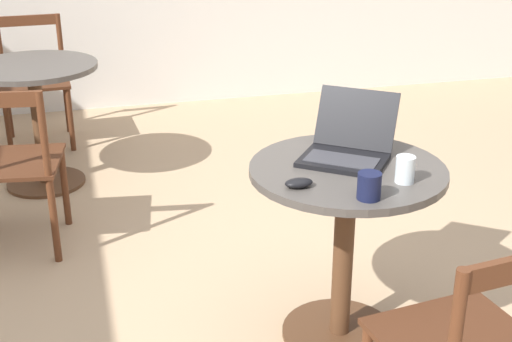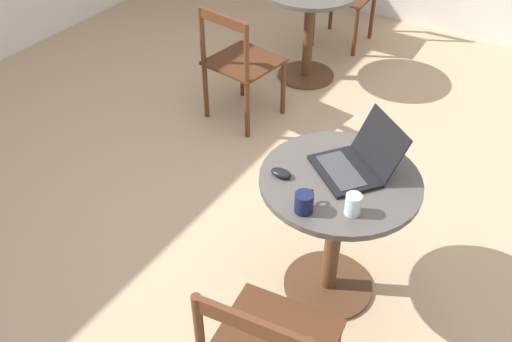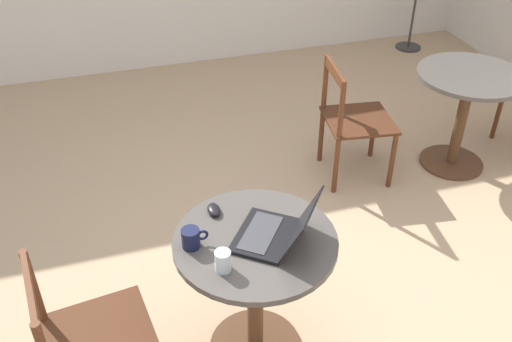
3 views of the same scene
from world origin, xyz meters
name	(u,v)px [view 2 (image 2 of 3)]	position (x,y,z in m)	size (l,w,h in m)	color
ground_plane	(286,239)	(0.00, 0.00, 0.00)	(16.00, 16.00, 0.00)	tan
cafe_table_near	(337,211)	(-0.18, -0.36, 0.54)	(0.74, 0.74, 0.74)	#51331E
cafe_table_mid	(310,15)	(1.73, 0.82, 0.54)	(0.74, 0.74, 0.74)	#51331E
chair_mid_left	(240,64)	(0.93, 0.93, 0.44)	(0.51, 0.51, 0.86)	#562D19
laptop	(356,162)	(-0.09, -0.39, 0.79)	(0.46, 0.45, 0.23)	black
mouse	(281,173)	(-0.31, -0.13, 0.76)	(0.06, 0.10, 0.03)	black
mug	(304,202)	(-0.45, -0.32, 0.79)	(0.12, 0.08, 0.09)	#141938
drinking_glass	(353,204)	(-0.36, -0.50, 0.79)	(0.07, 0.07, 0.10)	silver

